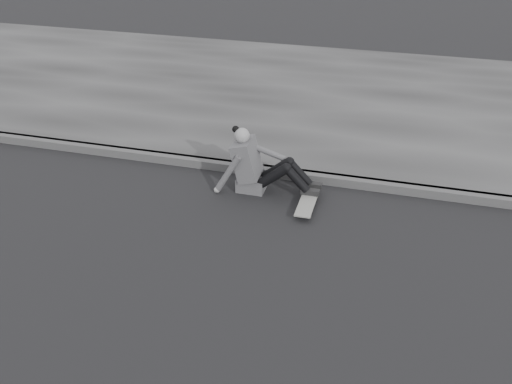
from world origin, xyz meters
TOP-DOWN VIEW (x-y plane):
  - ground at (0.00, 0.00)m, footprint 80.00×80.00m
  - curb at (0.00, 2.58)m, footprint 24.00×0.16m
  - sidewalk at (0.00, 5.60)m, footprint 24.00×6.00m
  - skateboard at (-0.31, 1.90)m, footprint 0.20×0.78m
  - seated_woman at (-1.05, 2.15)m, footprint 1.38×0.46m

SIDE VIEW (x-z plane):
  - ground at x=0.00m, z-range 0.00..0.00m
  - curb at x=0.00m, z-range 0.00..0.12m
  - sidewalk at x=0.00m, z-range 0.00..0.12m
  - skateboard at x=-0.31m, z-range 0.03..0.12m
  - seated_woman at x=-1.05m, z-range -0.08..0.80m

